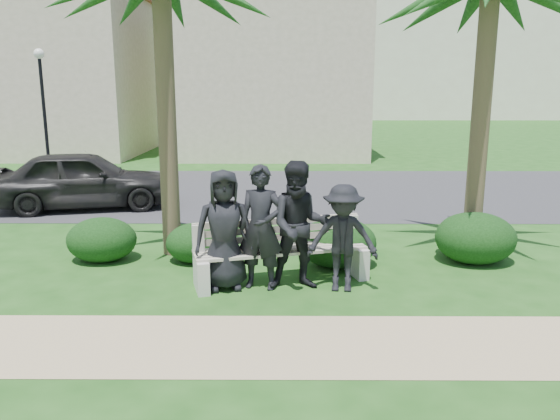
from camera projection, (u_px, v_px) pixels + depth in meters
The scene contains 17 objects.
ground at pixel (317, 289), 8.06m from camera, with size 160.00×160.00×0.00m, color #1C4C15.
footpath at pixel (326, 344), 6.30m from camera, with size 30.00×1.60×0.01m, color tan.
asphalt_street at pixel (300, 191), 15.87m from camera, with size 160.00×8.00×0.01m, color #2D2D30.
stucco_bldg_left at pixel (32, 72), 24.92m from camera, with size 10.40×8.40×7.30m.
stucco_bldg_right at pixel (272, 72), 24.85m from camera, with size 8.40×8.40×7.30m.
street_lamp at pixel (42, 88), 19.19m from camera, with size 0.36×0.36×4.29m.
park_bench at pixel (282, 255), 8.30m from camera, with size 2.79×1.29×0.92m.
man_a at pixel (224, 230), 7.92m from camera, with size 0.87×0.56×1.77m, color black.
man_b at pixel (261, 228), 7.93m from camera, with size 0.67×0.44×1.84m, color black.
man_c at pixel (300, 226), 7.91m from camera, with size 0.92×0.72×1.89m, color black.
man_d at pixel (343, 238), 7.85m from camera, with size 1.02×0.58×1.57m, color black.
hedge_a at pixel (102, 238), 9.35m from camera, with size 1.19×0.98×0.77m, color black.
hedge_b at pixel (197, 242), 9.30m from camera, with size 1.06×0.87×0.69m, color black.
hedge_d at pixel (338, 241), 9.04m from camera, with size 1.30×1.07×0.85m, color black.
hedge_e at pixel (471, 234), 9.61m from camera, with size 1.22×1.01×0.80m, color black.
hedge_f at pixel (476, 237), 9.25m from camera, with size 1.36×1.12×0.88m, color black.
car_a at pixel (83, 180), 13.40m from camera, with size 1.71×4.24×1.45m, color black.
Camera 1 is at (-0.50, -7.62, 2.87)m, focal length 35.00 mm.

